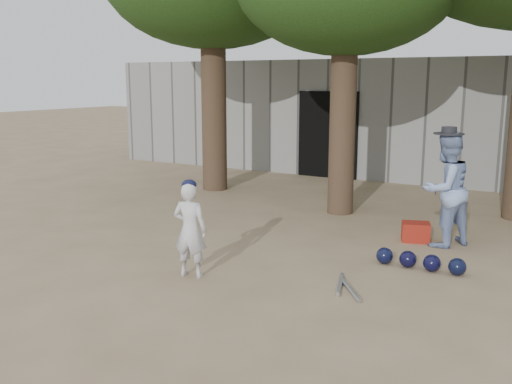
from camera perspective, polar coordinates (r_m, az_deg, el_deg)
The scene contains 7 objects.
ground at distance 7.71m, azimuth -7.67°, elevation -7.77°, with size 70.00×70.00×0.00m, color #937C5E.
boy_player at distance 7.30m, azimuth -6.61°, elevation -3.79°, with size 0.45×0.29×1.23m, color silver.
spectator_blue at distance 9.01m, azimuth 18.40°, elevation 0.24°, with size 0.84×0.66×1.74m, color #849BCD.
red_bag at distance 9.27m, azimuth 15.67°, elevation -3.87°, with size 0.42×0.32×0.30m, color #9D2915.
back_building at distance 16.73m, azimuth 14.46°, elevation 7.44°, with size 16.00×5.24×3.00m.
helmet_row at distance 7.95m, azimuth 16.06°, elevation -6.66°, with size 1.19×0.24×0.23m.
bat_pile at distance 7.07m, azimuth 8.88°, elevation -9.32°, with size 0.56×0.77×0.06m.
Camera 1 is at (4.49, -5.75, 2.49)m, focal length 40.00 mm.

